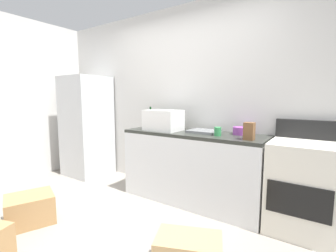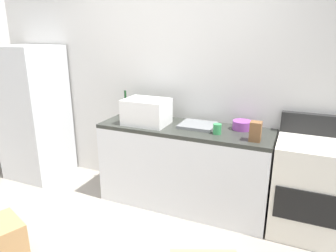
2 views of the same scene
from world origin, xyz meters
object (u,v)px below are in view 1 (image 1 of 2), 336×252
(mixing_bowl, at_px, (241,131))
(microwave, at_px, (163,120))
(stove_oven, at_px, (301,185))
(refrigerator, at_px, (87,126))
(knife_block, at_px, (249,131))
(wine_bottle, at_px, (151,119))
(cardboard_box_small, at_px, (30,209))
(coffee_mug, at_px, (218,131))

(mixing_bowl, bearing_deg, microwave, -167.79)
(stove_oven, bearing_deg, refrigerator, -179.03)
(refrigerator, distance_m, knife_block, 2.79)
(knife_block, bearing_deg, stove_oven, 18.19)
(wine_bottle, relative_size, knife_block, 1.67)
(refrigerator, xyz_separation_m, cardboard_box_small, (0.88, -1.41, -0.69))
(stove_oven, bearing_deg, microwave, -177.43)
(wine_bottle, xyz_separation_m, cardboard_box_small, (-0.39, -1.59, -0.86))
(cardboard_box_small, bearing_deg, coffee_mug, 41.47)
(knife_block, bearing_deg, mixing_bowl, 119.95)
(mixing_bowl, bearing_deg, cardboard_box_small, -137.31)
(cardboard_box_small, bearing_deg, stove_oven, 31.45)
(mixing_bowl, bearing_deg, stove_oven, -11.79)
(refrigerator, relative_size, coffee_mug, 16.88)
(coffee_mug, distance_m, knife_block, 0.37)
(cardboard_box_small, bearing_deg, microwave, 61.25)
(microwave, bearing_deg, knife_block, -4.34)
(microwave, relative_size, mixing_bowl, 2.42)
(refrigerator, relative_size, knife_block, 9.38)
(coffee_mug, distance_m, cardboard_box_small, 2.21)
(microwave, xyz_separation_m, mixing_bowl, (0.97, 0.21, -0.09))
(refrigerator, relative_size, mixing_bowl, 8.88)
(wine_bottle, bearing_deg, microwave, -28.36)
(microwave, relative_size, knife_block, 2.56)
(stove_oven, relative_size, microwave, 2.39)
(microwave, distance_m, knife_block, 1.15)
(coffee_mug, xyz_separation_m, cardboard_box_small, (-1.54, -1.36, -0.80))
(refrigerator, distance_m, coffee_mug, 2.42)
(stove_oven, bearing_deg, wine_bottle, 176.28)
(wine_bottle, bearing_deg, knife_block, -10.81)
(stove_oven, relative_size, knife_block, 6.11)
(cardboard_box_small, bearing_deg, knife_block, 34.36)
(refrigerator, height_order, cardboard_box_small, refrigerator)
(refrigerator, xyz_separation_m, mixing_bowl, (2.61, 0.19, 0.10))
(stove_oven, bearing_deg, mixing_bowl, 168.21)
(refrigerator, bearing_deg, mixing_bowl, 4.21)
(wine_bottle, distance_m, coffee_mug, 1.18)
(stove_oven, xyz_separation_m, mixing_bowl, (-0.66, 0.14, 0.48))
(microwave, distance_m, cardboard_box_small, 1.82)
(microwave, bearing_deg, mixing_bowl, 12.21)
(stove_oven, height_order, coffee_mug, stove_oven)
(coffee_mug, xyz_separation_m, mixing_bowl, (0.19, 0.24, -0.00))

